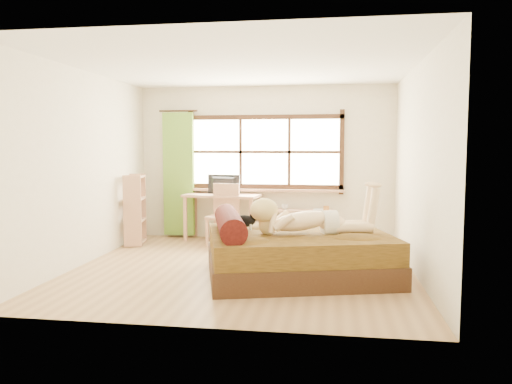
% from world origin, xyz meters
% --- Properties ---
extents(floor, '(4.50, 4.50, 0.00)m').
position_xyz_m(floor, '(0.00, 0.00, 0.00)').
color(floor, '#9E754C').
rests_on(floor, ground).
extents(ceiling, '(4.50, 4.50, 0.00)m').
position_xyz_m(ceiling, '(0.00, 0.00, 2.70)').
color(ceiling, white).
rests_on(ceiling, wall_back).
extents(wall_back, '(4.50, 0.00, 4.50)m').
position_xyz_m(wall_back, '(0.00, 2.25, 1.35)').
color(wall_back, silver).
rests_on(wall_back, floor).
extents(wall_front, '(4.50, 0.00, 4.50)m').
position_xyz_m(wall_front, '(0.00, -2.25, 1.35)').
color(wall_front, silver).
rests_on(wall_front, floor).
extents(wall_left, '(0.00, 4.50, 4.50)m').
position_xyz_m(wall_left, '(-2.25, 0.00, 1.35)').
color(wall_left, silver).
rests_on(wall_left, floor).
extents(wall_right, '(0.00, 4.50, 4.50)m').
position_xyz_m(wall_right, '(2.25, 0.00, 1.35)').
color(wall_right, silver).
rests_on(wall_right, floor).
extents(window, '(2.80, 0.16, 1.46)m').
position_xyz_m(window, '(0.00, 2.22, 1.51)').
color(window, '#FFEDBF').
rests_on(window, wall_back).
extents(curtain, '(0.55, 0.10, 2.20)m').
position_xyz_m(curtain, '(-1.55, 2.13, 1.15)').
color(curtain, '#5D8825').
rests_on(curtain, wall_back).
extents(bed, '(2.63, 2.32, 0.85)m').
position_xyz_m(bed, '(0.71, -0.28, 0.30)').
color(bed, black).
rests_on(bed, floor).
extents(woman, '(1.63, 0.85, 0.67)m').
position_xyz_m(woman, '(0.91, -0.32, 0.90)').
color(woman, beige).
rests_on(woman, bed).
extents(kitten, '(0.36, 0.22, 0.27)m').
position_xyz_m(kitten, '(0.04, -0.17, 0.69)').
color(kitten, black).
rests_on(kitten, bed).
extents(desk, '(1.37, 0.76, 0.82)m').
position_xyz_m(desk, '(-0.71, 1.95, 0.71)').
color(desk, tan).
rests_on(desk, floor).
extents(monitor, '(0.59, 0.15, 0.34)m').
position_xyz_m(monitor, '(-0.71, 2.00, 0.98)').
color(monitor, black).
rests_on(monitor, desk).
extents(chair, '(0.51, 0.51, 1.02)m').
position_xyz_m(chair, '(-0.60, 1.59, 0.57)').
color(chair, tan).
rests_on(chair, floor).
extents(pipe_shelf, '(1.12, 0.34, 0.63)m').
position_xyz_m(pipe_shelf, '(0.69, 2.07, 0.41)').
color(pipe_shelf, tan).
rests_on(pipe_shelf, floor).
extents(cup, '(0.12, 0.12, 0.09)m').
position_xyz_m(cup, '(0.37, 2.07, 0.60)').
color(cup, gray).
rests_on(cup, pipe_shelf).
extents(book, '(0.17, 0.23, 0.02)m').
position_xyz_m(book, '(0.87, 2.07, 0.56)').
color(book, gray).
rests_on(book, pipe_shelf).
extents(bookshelf, '(0.39, 0.56, 1.17)m').
position_xyz_m(bookshelf, '(-2.08, 1.37, 0.60)').
color(bookshelf, tan).
rests_on(bookshelf, floor).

